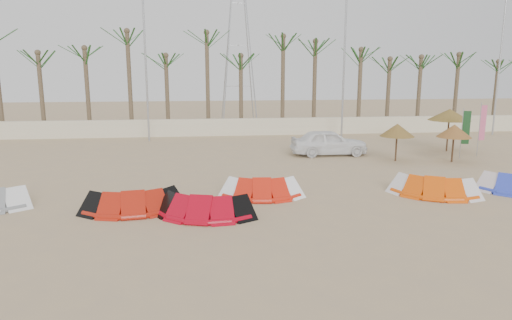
{
  "coord_description": "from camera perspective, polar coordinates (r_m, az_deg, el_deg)",
  "views": [
    {
      "loc": [
        -2.14,
        -12.56,
        5.08
      ],
      "look_at": [
        0.0,
        6.0,
        1.3
      ],
      "focal_mm": 32.0,
      "sensor_mm": 36.0,
      "label": 1
    }
  ],
  "objects": [
    {
      "name": "ground",
      "position": [
        13.72,
        2.92,
        -10.32
      ],
      "size": [
        120.0,
        120.0,
        0.0
      ],
      "primitive_type": "plane",
      "color": "tan",
      "rests_on": "ground"
    },
    {
      "name": "boundary_wall",
      "position": [
        34.91,
        -3.02,
        4.13
      ],
      "size": [
        60.0,
        0.3,
        1.3
      ],
      "primitive_type": "cube",
      "color": "beige",
      "rests_on": "ground"
    },
    {
      "name": "palm_line",
      "position": [
        36.19,
        -2.18,
        13.59
      ],
      "size": [
        52.0,
        4.0,
        7.7
      ],
      "color": "brown",
      "rests_on": "ground"
    },
    {
      "name": "lamp_b",
      "position": [
        32.79,
        -13.59,
        12.33
      ],
      "size": [
        1.25,
        0.14,
        11.0
      ],
      "color": "#A5A8AD",
      "rests_on": "ground"
    },
    {
      "name": "lamp_c",
      "position": [
        34.12,
        11.04,
        12.39
      ],
      "size": [
        1.25,
        0.14,
        11.0
      ],
      "color": "#A5A8AD",
      "rests_on": "ground"
    },
    {
      "name": "lamp_d",
      "position": [
        39.4,
        28.25,
        11.11
      ],
      "size": [
        1.25,
        0.14,
        11.0
      ],
      "color": "#A5A8AD",
      "rests_on": "ground"
    },
    {
      "name": "pylon",
      "position": [
        41.0,
        -2.14,
        4.31
      ],
      "size": [
        3.0,
        3.0,
        14.0
      ],
      "primitive_type": null,
      "color": "#A5A8AD",
      "rests_on": "ground"
    },
    {
      "name": "kite_red_left",
      "position": [
        17.25,
        -14.93,
        -4.63
      ],
      "size": [
        3.75,
        1.95,
        0.9
      ],
      "color": "#AC1B0B",
      "rests_on": "ground"
    },
    {
      "name": "kite_red_mid",
      "position": [
        16.21,
        -6.57,
        -5.34
      ],
      "size": [
        3.79,
        2.34,
        0.9
      ],
      "color": "#AC0315",
      "rests_on": "ground"
    },
    {
      "name": "kite_red_right",
      "position": [
        18.43,
        0.58,
        -3.22
      ],
      "size": [
        3.37,
        1.78,
        0.9
      ],
      "color": "red",
      "rests_on": "ground"
    },
    {
      "name": "kite_orange",
      "position": [
        19.99,
        20.96,
        -2.82
      ],
      "size": [
        3.91,
        2.83,
        0.9
      ],
      "color": "#EA4F07",
      "rests_on": "ground"
    },
    {
      "name": "parasol_left",
      "position": [
        26.26,
        17.24,
        3.59
      ],
      "size": [
        1.88,
        1.88,
        2.08
      ],
      "color": "#4C331E",
      "rests_on": "ground"
    },
    {
      "name": "parasol_mid",
      "position": [
        27.06,
        23.54,
        3.35
      ],
      "size": [
        1.84,
        1.84,
        2.07
      ],
      "color": "#4C331E",
      "rests_on": "ground"
    },
    {
      "name": "parasol_right",
      "position": [
        30.39,
        23.03,
        5.23
      ],
      "size": [
        2.53,
        2.53,
        2.63
      ],
      "color": "#4C331E",
      "rests_on": "ground"
    },
    {
      "name": "flag_pink",
      "position": [
        29.6,
        26.45,
        4.01
      ],
      "size": [
        0.45,
        0.09,
        3.14
      ],
      "color": "#A5A8AD",
      "rests_on": "ground"
    },
    {
      "name": "flag_green",
      "position": [
        28.34,
        24.64,
        3.56
      ],
      "size": [
        0.45,
        0.13,
        2.88
      ],
      "color": "#A5A8AD",
      "rests_on": "ground"
    },
    {
      "name": "car",
      "position": [
        27.31,
        9.09,
        2.2
      ],
      "size": [
        4.49,
        1.83,
        1.52
      ],
      "primitive_type": "imported",
      "rotation": [
        0.0,
        0.0,
        1.58
      ],
      "color": "white",
      "rests_on": "ground"
    }
  ]
}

